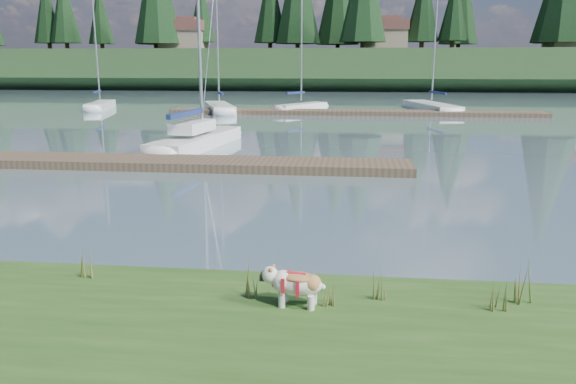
# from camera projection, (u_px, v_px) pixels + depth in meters

# --- Properties ---
(ground) EXTENTS (200.00, 200.00, 0.00)m
(ground) POSITION_uv_depth(u_px,v_px,m) (325.00, 114.00, 39.59)
(ground) COLOR slate
(ground) RESTS_ON ground
(ridge) EXTENTS (200.00, 20.00, 5.00)m
(ridge) POSITION_uv_depth(u_px,v_px,m) (340.00, 70.00, 80.63)
(ridge) COLOR #1D3419
(ridge) RESTS_ON ground
(bulldog) EXTENTS (0.89, 0.43, 0.53)m
(bulldog) POSITION_uv_depth(u_px,v_px,m) (296.00, 283.00, 7.66)
(bulldog) COLOR silver
(bulldog) RESTS_ON bank
(sailboat_main) EXTENTS (2.64, 7.95, 11.34)m
(sailboat_main) POSITION_uv_depth(u_px,v_px,m) (202.00, 136.00, 24.68)
(sailboat_main) COLOR white
(sailboat_main) RESTS_ON ground
(dock_near) EXTENTS (16.00, 2.00, 0.30)m
(dock_near) POSITION_uv_depth(u_px,v_px,m) (182.00, 163.00, 19.68)
(dock_near) COLOR #4C3D2C
(dock_near) RESTS_ON ground
(dock_far) EXTENTS (26.00, 2.20, 0.30)m
(dock_far) POSITION_uv_depth(u_px,v_px,m) (354.00, 112.00, 39.33)
(dock_far) COLOR #4C3D2C
(dock_far) RESTS_ON ground
(sailboat_bg_0) EXTENTS (2.74, 6.66, 9.65)m
(sailboat_bg_0) POSITION_uv_depth(u_px,v_px,m) (102.00, 105.00, 44.26)
(sailboat_bg_0) COLOR white
(sailboat_bg_0) RESTS_ON ground
(sailboat_bg_1) EXTENTS (4.10, 7.85, 11.65)m
(sailboat_bg_1) POSITION_uv_depth(u_px,v_px,m) (218.00, 107.00, 42.28)
(sailboat_bg_1) COLOR white
(sailboat_bg_1) RESTS_ON ground
(sailboat_bg_2) EXTENTS (4.06, 5.48, 8.93)m
(sailboat_bg_2) POSITION_uv_depth(u_px,v_px,m) (305.00, 106.00, 42.33)
(sailboat_bg_2) COLOR white
(sailboat_bg_2) RESTS_ON ground
(sailboat_bg_3) EXTENTS (3.87, 9.14, 13.08)m
(sailboat_bg_3) POSITION_uv_depth(u_px,v_px,m) (427.00, 106.00, 43.28)
(sailboat_bg_3) COLOR white
(sailboat_bg_3) RESTS_ON ground
(weed_0) EXTENTS (0.17, 0.14, 0.52)m
(weed_0) POSITION_uv_depth(u_px,v_px,m) (253.00, 283.00, 7.96)
(weed_0) COLOR #475B23
(weed_0) RESTS_ON bank
(weed_1) EXTENTS (0.17, 0.14, 0.53)m
(weed_1) POSITION_uv_depth(u_px,v_px,m) (329.00, 290.00, 7.68)
(weed_1) COLOR #475B23
(weed_1) RESTS_ON bank
(weed_2) EXTENTS (0.17, 0.14, 0.54)m
(weed_2) POSITION_uv_depth(u_px,v_px,m) (498.00, 294.00, 7.54)
(weed_2) COLOR #475B23
(weed_2) RESTS_ON bank
(weed_3) EXTENTS (0.17, 0.14, 0.58)m
(weed_3) POSITION_uv_depth(u_px,v_px,m) (86.00, 263.00, 8.63)
(weed_3) COLOR #475B23
(weed_3) RESTS_ON bank
(weed_4) EXTENTS (0.17, 0.14, 0.52)m
(weed_4) POSITION_uv_depth(u_px,v_px,m) (378.00, 284.00, 7.90)
(weed_4) COLOR #475B23
(weed_4) RESTS_ON bank
(weed_5) EXTENTS (0.17, 0.14, 0.64)m
(weed_5) POSITION_uv_depth(u_px,v_px,m) (523.00, 286.00, 7.69)
(weed_5) COLOR #475B23
(weed_5) RESTS_ON bank
(mud_lip) EXTENTS (60.00, 0.50, 0.14)m
(mud_lip) POSITION_uv_depth(u_px,v_px,m) (228.00, 289.00, 8.99)
(mud_lip) COLOR #33281C
(mud_lip) RESTS_ON ground
(conifer_1) EXTENTS (4.40, 4.40, 11.30)m
(conifer_1) POSITION_uv_depth(u_px,v_px,m) (64.00, 7.00, 81.13)
(conifer_1) COLOR #382619
(conifer_1) RESTS_ON ridge
(conifer_3) EXTENTS (4.84, 4.84, 12.25)m
(conifer_3) POSITION_uv_depth(u_px,v_px,m) (270.00, 2.00, 78.68)
(conifer_3) COLOR #382619
(conifer_3) RESTS_ON ridge
(conifer_5) EXTENTS (3.96, 3.96, 10.35)m
(conifer_5) POSITION_uv_depth(u_px,v_px,m) (455.00, 6.00, 74.18)
(conifer_5) COLOR #382619
(conifer_5) RESTS_ON ridge
(house_0) EXTENTS (6.30, 5.30, 4.65)m
(house_0) POSITION_uv_depth(u_px,v_px,m) (184.00, 35.00, 79.07)
(house_0) COLOR gray
(house_0) RESTS_ON ridge
(house_1) EXTENTS (6.30, 5.30, 4.65)m
(house_1) POSITION_uv_depth(u_px,v_px,m) (384.00, 34.00, 76.94)
(house_1) COLOR gray
(house_1) RESTS_ON ridge
(house_2) EXTENTS (6.30, 5.30, 4.65)m
(house_2) POSITION_uv_depth(u_px,v_px,m) (573.00, 32.00, 72.35)
(house_2) COLOR gray
(house_2) RESTS_ON ridge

